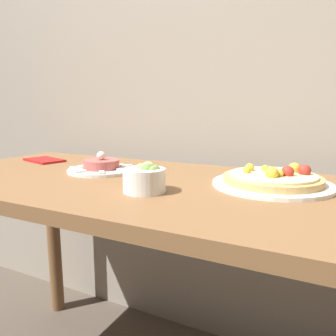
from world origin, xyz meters
name	(u,v)px	position (x,y,z in m)	size (l,w,h in m)	color
back_wall	(206,17)	(0.00, 0.78, 1.30)	(8.00, 0.05, 2.60)	gray
dining_table	(147,216)	(0.00, 0.33, 0.65)	(1.46, 0.66, 0.76)	brown
pizza_plate	(273,180)	(0.33, 0.42, 0.78)	(0.31, 0.31, 0.06)	white
tartare_plate	(101,167)	(-0.20, 0.38, 0.77)	(0.22, 0.22, 0.07)	white
small_bowl	(145,178)	(0.06, 0.21, 0.79)	(0.10, 0.10, 0.07)	white
napkin	(44,160)	(-0.53, 0.45, 0.76)	(0.18, 0.14, 0.01)	red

